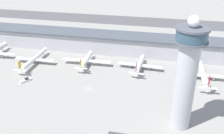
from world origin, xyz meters
TOP-DOWN VIEW (x-y plane):
  - ground_plane at (0.00, 0.00)m, footprint 1000.00×1000.00m
  - terminal_building at (0.00, 70.00)m, footprint 278.86×25.00m
  - runway_strip at (0.00, 178.98)m, footprint 418.30×44.00m
  - control_tower at (60.40, -25.48)m, footprint 15.91×15.91m
  - airplane_gate_bravo at (-56.05, 29.41)m, footprint 33.93×44.96m
  - airplane_gate_charlie at (-13.00, 36.55)m, footprint 40.72×33.38m
  - airplane_gate_delta at (30.81, 37.92)m, footprint 35.83×33.48m
  - airplane_gate_echo at (78.44, 30.93)m, footprint 35.94×41.49m
  - service_truck_fuel at (-47.39, 0.48)m, footprint 6.68×7.98m

SIDE VIEW (x-z plane):
  - ground_plane at x=0.00m, z-range 0.00..0.00m
  - runway_strip at x=0.00m, z-range 0.00..0.01m
  - service_truck_fuel at x=-47.39m, z-range -0.42..2.31m
  - airplane_gate_delta at x=30.81m, z-range -2.18..10.23m
  - airplane_gate_echo at x=78.44m, z-range -2.62..10.90m
  - airplane_gate_bravo at x=-56.05m, z-range -1.75..10.19m
  - airplane_gate_charlie at x=-13.00m, z-range -1.82..10.40m
  - terminal_building at x=0.00m, z-range 0.10..17.09m
  - control_tower at x=60.40m, z-range 0.61..61.88m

